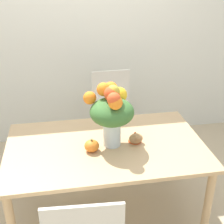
% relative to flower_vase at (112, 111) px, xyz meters
% --- Properties ---
extents(ground_plane, '(12.00, 12.00, 0.00)m').
position_rel_flower_vase_xyz_m(ground_plane, '(-0.05, -0.01, -1.00)').
color(ground_plane, tan).
extents(wall_back, '(8.00, 0.06, 2.70)m').
position_rel_flower_vase_xyz_m(wall_back, '(-0.05, 1.44, 0.35)').
color(wall_back, silver).
rests_on(wall_back, ground_plane).
extents(dining_table, '(1.51, 0.93, 0.72)m').
position_rel_flower_vase_xyz_m(dining_table, '(-0.05, -0.01, -0.36)').
color(dining_table, tan).
rests_on(dining_table, ground_plane).
extents(flower_vase, '(0.36, 0.38, 0.49)m').
position_rel_flower_vase_xyz_m(flower_vase, '(0.00, 0.00, 0.00)').
color(flower_vase, silver).
rests_on(flower_vase, dining_table).
extents(pumpkin, '(0.11, 0.11, 0.10)m').
position_rel_flower_vase_xyz_m(pumpkin, '(-0.16, -0.07, -0.24)').
color(pumpkin, orange).
rests_on(pumpkin, dining_table).
extents(turkey_figurine, '(0.11, 0.14, 0.09)m').
position_rel_flower_vase_xyz_m(turkey_figurine, '(0.19, -0.01, -0.24)').
color(turkey_figurine, '#A87A4C').
rests_on(turkey_figurine, dining_table).
extents(dining_chair_near_window, '(0.44, 0.44, 0.98)m').
position_rel_flower_vase_xyz_m(dining_chair_near_window, '(0.16, 0.84, -0.50)').
color(dining_chair_near_window, silver).
rests_on(dining_chair_near_window, ground_plane).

